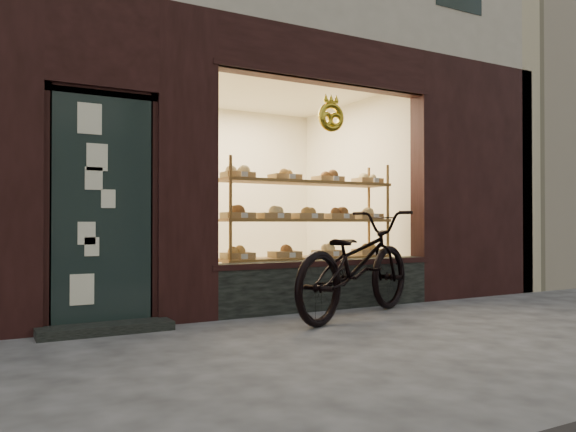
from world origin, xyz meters
TOP-DOWN VIEW (x-y plane):
  - ground at (0.00, 0.00)m, footprint 90.00×90.00m
  - neighbor_right at (9.60, 5.50)m, footprint 12.00×7.00m
  - display_shelf at (0.45, 2.55)m, footprint 2.20×0.45m
  - bicycle at (0.42, 1.52)m, footprint 2.22×1.52m

SIDE VIEW (x-z plane):
  - ground at x=0.00m, z-range 0.00..0.00m
  - bicycle at x=0.42m, z-range 0.00..1.11m
  - display_shelf at x=0.45m, z-range 0.02..1.72m
  - neighbor_right at x=9.60m, z-range 0.00..9.00m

